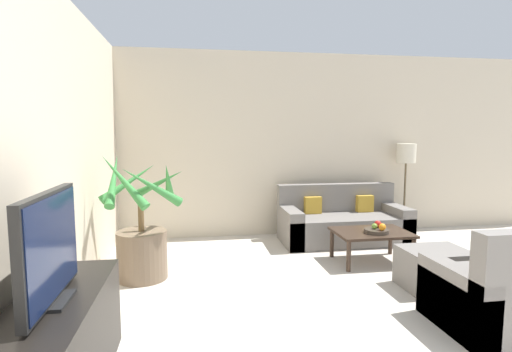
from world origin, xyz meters
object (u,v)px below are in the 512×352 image
Objects in this scene: fruit_bowl at (376,231)px; orange_fruit at (382,227)px; television at (50,249)px; potted_palm at (142,238)px; sofa_loveseat at (342,223)px; apple_red at (378,224)px; floor_lamp at (406,159)px; apple_green at (375,226)px; armchair at (497,296)px; ottoman at (434,269)px; coffee_table at (371,235)px.

fruit_bowl is 3.41× the size of orange_fruit.
orange_fruit is (2.89, 1.93, -0.45)m from television.
orange_fruit is (2.66, -0.05, 0.03)m from potted_palm.
potted_palm is 16.40× the size of orange_fruit.
sofa_loveseat is 21.03× the size of apple_red.
potted_palm is (0.23, 1.98, -0.48)m from television.
television is 3.53m from fruit_bowl.
floor_lamp is 1.85m from apple_green.
armchair reaches higher than ottoman.
ottoman is (2.87, -0.74, -0.24)m from potted_palm.
potted_palm is at bearing -179.18° from apple_green.
armchair is at bearing -82.32° from coffee_table.
coffee_table is at bearing -131.97° from floor_lamp.
television is at bearing -143.64° from coffee_table.
television is 3.60m from apple_red.
potted_palm is at bearing 150.73° from armchair.
sofa_loveseat is at bearing 89.51° from coffee_table.
sofa_loveseat reaches higher than fruit_bowl.
ottoman is at bearing -72.35° from fruit_bowl.
armchair is (0.23, -1.70, -0.05)m from coffee_table.
coffee_table is 0.90m from ottoman.
armchair is at bearing -29.27° from potted_palm.
armchair is (2.84, -1.59, -0.16)m from potted_palm.
sofa_loveseat is 1.81m from ottoman.
ottoman is at bearing 87.87° from armchair.
potted_palm is 2.97m from ottoman.
potted_palm is 2.68m from apple_red.
apple_green is (-1.12, -1.31, -0.67)m from floor_lamp.
floor_lamp is 16.71× the size of orange_fruit.
sofa_loveseat is 1.03m from apple_green.
television is 2.87× the size of fruit_bowl.
floor_lamp is (3.72, 1.35, 0.69)m from potted_palm.
potted_palm reaches higher than television.
ottoman reaches higher than coffee_table.
fruit_bowl is 0.06m from apple_green.
orange_fruit is at bearing 96.61° from armchair.
potted_palm is 2.61m from apple_green.
television is at bearing -144.65° from apple_green.
apple_green is (-0.07, -0.06, -0.01)m from apple_red.
sofa_loveseat is at bearing -164.81° from floor_lamp.
floor_lamp is 1.59× the size of armchair.
apple_red is (0.07, -0.02, 0.14)m from coffee_table.
floor_lamp is at bearing 52.78° from orange_fruit.
sofa_loveseat is 21.35× the size of orange_fruit.
potted_palm is 16.16× the size of apple_red.
floor_lamp reaches higher than orange_fruit.
ottoman is (0.03, 0.86, -0.08)m from armchair.
potted_palm is at bearing 178.98° from orange_fruit.
potted_palm reaches higher than ottoman.
apple_green is 0.11× the size of ottoman.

